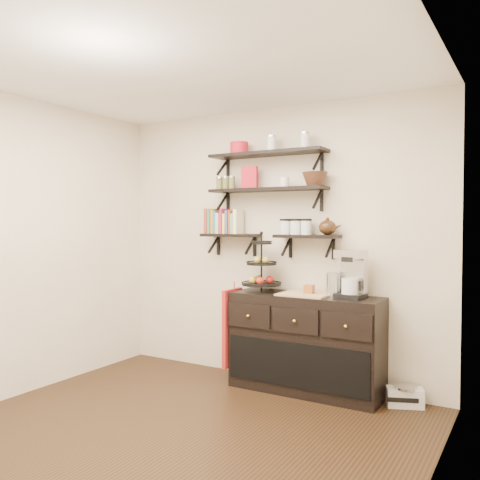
% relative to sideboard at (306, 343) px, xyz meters
% --- Properties ---
extents(floor, '(3.50, 3.50, 0.00)m').
position_rel_sideboard_xyz_m(floor, '(-0.46, -1.51, -0.45)').
color(floor, black).
rests_on(floor, ground).
extents(ceiling, '(3.50, 3.50, 0.02)m').
position_rel_sideboard_xyz_m(ceiling, '(-0.46, -1.51, 2.25)').
color(ceiling, white).
rests_on(ceiling, back_wall).
extents(back_wall, '(3.50, 0.02, 2.70)m').
position_rel_sideboard_xyz_m(back_wall, '(-0.46, 0.24, 0.90)').
color(back_wall, '#EFE1CB').
rests_on(back_wall, ground).
extents(left_wall, '(0.02, 3.50, 2.70)m').
position_rel_sideboard_xyz_m(left_wall, '(-2.21, -1.51, 0.90)').
color(left_wall, '#EFE1CB').
rests_on(left_wall, ground).
extents(right_wall, '(0.02, 3.50, 2.70)m').
position_rel_sideboard_xyz_m(right_wall, '(1.29, -1.51, 0.90)').
color(right_wall, '#EFE1CB').
rests_on(right_wall, ground).
extents(shelf_top, '(1.20, 0.27, 0.23)m').
position_rel_sideboard_xyz_m(shelf_top, '(-0.46, 0.10, 1.78)').
color(shelf_top, black).
rests_on(shelf_top, back_wall).
extents(shelf_mid, '(1.20, 0.27, 0.23)m').
position_rel_sideboard_xyz_m(shelf_mid, '(-0.46, 0.10, 1.43)').
color(shelf_mid, black).
rests_on(shelf_mid, back_wall).
extents(shelf_low_left, '(0.60, 0.25, 0.23)m').
position_rel_sideboard_xyz_m(shelf_low_left, '(-0.88, 0.12, 0.98)').
color(shelf_low_left, black).
rests_on(shelf_low_left, back_wall).
extents(shelf_low_right, '(0.60, 0.25, 0.23)m').
position_rel_sideboard_xyz_m(shelf_low_right, '(-0.04, 0.12, 0.98)').
color(shelf_low_right, black).
rests_on(shelf_low_right, back_wall).
extents(cookbooks, '(0.40, 0.15, 0.26)m').
position_rel_sideboard_xyz_m(cookbooks, '(-0.94, 0.12, 1.11)').
color(cookbooks, '#A43124').
rests_on(cookbooks, shelf_low_left).
extents(glass_canisters, '(0.32, 0.10, 0.13)m').
position_rel_sideboard_xyz_m(glass_canisters, '(-0.16, 0.12, 1.06)').
color(glass_canisters, silver).
rests_on(glass_canisters, shelf_low_right).
extents(sideboard, '(1.40, 0.50, 0.92)m').
position_rel_sideboard_xyz_m(sideboard, '(0.00, 0.00, 0.00)').
color(sideboard, black).
rests_on(sideboard, floor).
extents(fruit_stand, '(0.38, 0.38, 0.55)m').
position_rel_sideboard_xyz_m(fruit_stand, '(-0.46, 0.00, 0.64)').
color(fruit_stand, black).
rests_on(fruit_stand, sideboard).
extents(candle, '(0.08, 0.08, 0.08)m').
position_rel_sideboard_xyz_m(candle, '(0.03, 0.00, 0.50)').
color(candle, brown).
rests_on(candle, sideboard).
extents(coffee_maker, '(0.26, 0.25, 0.43)m').
position_rel_sideboard_xyz_m(coffee_maker, '(0.42, 0.03, 0.65)').
color(coffee_maker, black).
rests_on(coffee_maker, sideboard).
extents(thermal_carafe, '(0.11, 0.11, 0.22)m').
position_rel_sideboard_xyz_m(thermal_carafe, '(0.26, -0.02, 0.56)').
color(thermal_carafe, silver).
rests_on(thermal_carafe, sideboard).
extents(apron, '(0.04, 0.32, 0.75)m').
position_rel_sideboard_xyz_m(apron, '(-0.73, -0.10, 0.09)').
color(apron, '#A92112').
rests_on(apron, sideboard).
extents(radio, '(0.33, 0.26, 0.18)m').
position_rel_sideboard_xyz_m(radio, '(0.88, 0.07, -0.36)').
color(radio, silver).
rests_on(radio, floor).
extents(recipe_box, '(0.17, 0.09, 0.22)m').
position_rel_sideboard_xyz_m(recipe_box, '(-0.65, 0.10, 1.56)').
color(recipe_box, red).
rests_on(recipe_box, shelf_mid).
extents(walnut_bowl, '(0.24, 0.24, 0.13)m').
position_rel_sideboard_xyz_m(walnut_bowl, '(0.04, 0.10, 1.51)').
color(walnut_bowl, black).
rests_on(walnut_bowl, shelf_mid).
extents(ramekins, '(0.09, 0.09, 0.10)m').
position_rel_sideboard_xyz_m(ramekins, '(-0.27, 0.10, 1.50)').
color(ramekins, white).
rests_on(ramekins, shelf_mid).
extents(teapot, '(0.25, 0.21, 0.16)m').
position_rel_sideboard_xyz_m(teapot, '(0.16, 0.12, 1.08)').
color(teapot, '#352010').
rests_on(teapot, shelf_low_right).
extents(red_pot, '(0.18, 0.18, 0.12)m').
position_rel_sideboard_xyz_m(red_pot, '(-0.77, 0.10, 1.86)').
color(red_pot, red).
rests_on(red_pot, shelf_top).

